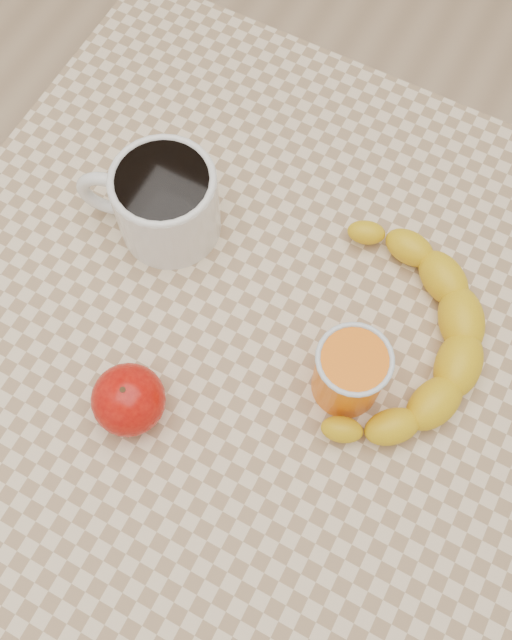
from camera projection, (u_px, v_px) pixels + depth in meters
The scene contains 6 objects.
ground at pixel (256, 459), 1.50m from camera, with size 3.00×3.00×0.00m, color tan.
table at pixel (256, 352), 0.88m from camera, with size 0.80×0.80×0.75m.
coffee_mug at pixel (163, 201), 0.80m from camera, with size 0.18×0.15×0.10m.
orange_juice_glass at pixel (350, 372), 0.73m from camera, with size 0.08×0.08×0.09m.
apple at pixel (129, 400), 0.74m from camera, with size 0.09×0.09×0.07m.
banana at pixel (399, 337), 0.77m from camera, with size 0.26×0.34×0.05m, color yellow, non-canonical shape.
Camera 1 is at (0.14, -0.26, 1.50)m, focal length 40.00 mm.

